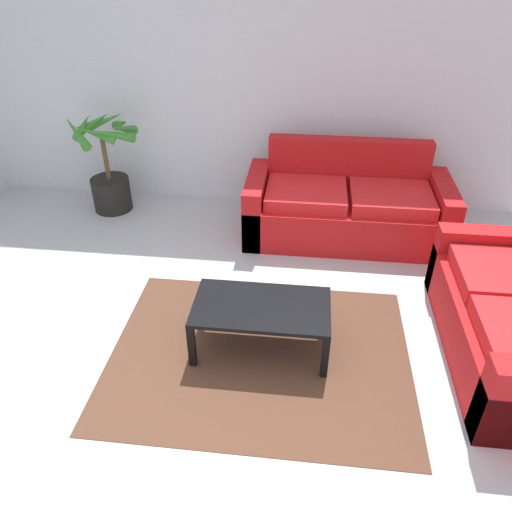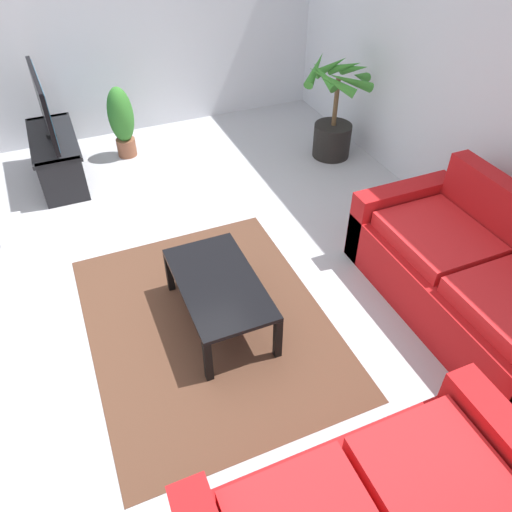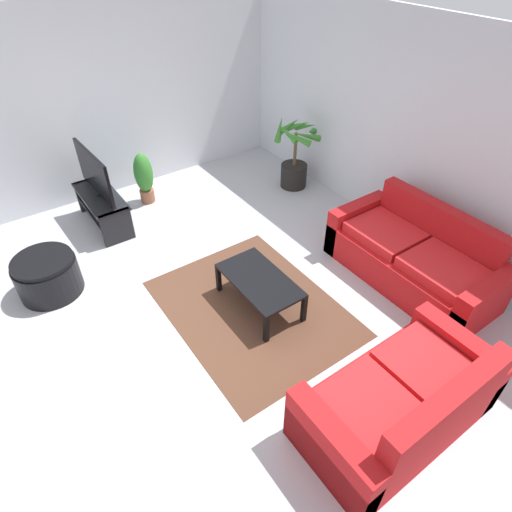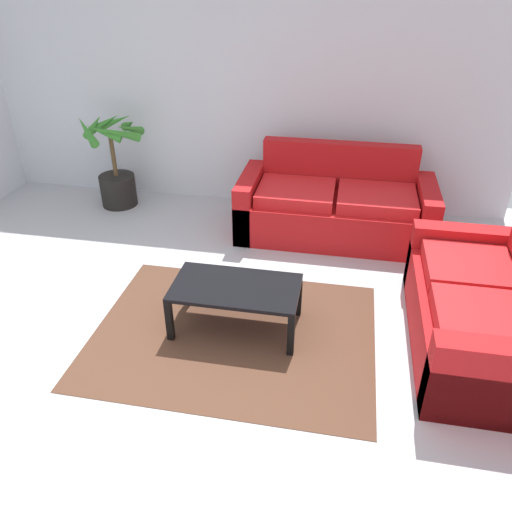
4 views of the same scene
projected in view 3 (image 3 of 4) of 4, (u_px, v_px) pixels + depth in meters
The scene contains 12 objects.
ground_plane at pixel (199, 302), 4.93m from camera, with size 6.60×6.60×0.00m, color #B2B2B7.
wall_back at pixel (399, 128), 5.41m from camera, with size 6.00×0.06×2.70m, color silver.
wall_left at pixel (86, 107), 5.98m from camera, with size 0.06×6.00×2.70m, color silver.
couch_main at pixel (414, 259), 5.05m from camera, with size 1.99×0.90×0.90m.
couch_loveseat at pixel (400, 403), 3.58m from camera, with size 0.90×1.70×0.90m.
tv_stand at pixel (102, 205), 5.95m from camera, with size 1.10×0.45×0.47m.
tv at pixel (94, 173), 5.64m from camera, with size 1.06×0.10×0.64m.
coffee_table at pixel (260, 282), 4.68m from camera, with size 0.99×0.55×0.39m.
area_rug at pixel (252, 308), 4.85m from camera, with size 2.20×1.70×0.01m, color #513323.
potted_palm at pixel (295, 160), 6.69m from camera, with size 0.79×0.75×1.08m.
potted_plant_small at pixel (144, 177), 6.35m from camera, with size 0.27×0.27×0.79m.
ottoman at pixel (48, 276), 4.93m from camera, with size 0.70×0.70×0.47m.
Camera 3 is at (3.24, -1.47, 3.51)m, focal length 30.18 mm.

